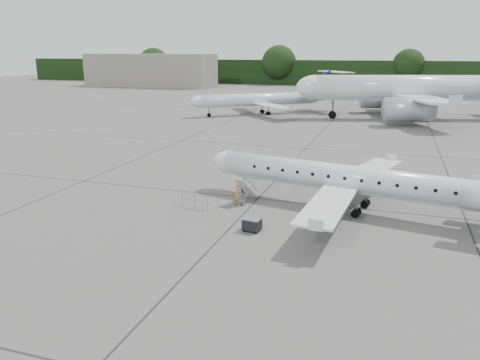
% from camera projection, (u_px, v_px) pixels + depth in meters
% --- Properties ---
extents(ground, '(320.00, 320.00, 0.00)m').
position_uv_depth(ground, '(307.00, 246.00, 27.28)').
color(ground, '#5C5B59').
rests_on(ground, ground).
extents(treeline, '(260.00, 4.00, 8.00)m').
position_uv_depth(treeline, '(383.00, 74.00, 145.21)').
color(treeline, black).
rests_on(treeline, ground).
extents(terminal_building, '(40.00, 14.00, 10.00)m').
position_uv_depth(terminal_building, '(151.00, 70.00, 147.71)').
color(terminal_building, slate).
rests_on(terminal_building, ground).
extents(main_regional_jet, '(28.38, 22.83, 6.48)m').
position_uv_depth(main_regional_jet, '(351.00, 166.00, 32.57)').
color(main_regional_jet, silver).
rests_on(main_regional_jet, ground).
extents(airstair, '(1.26, 2.28, 2.03)m').
position_uv_depth(airstair, '(246.00, 189.00, 34.92)').
color(airstair, silver).
rests_on(airstair, ground).
extents(passenger, '(0.69, 0.55, 1.64)m').
position_uv_depth(passenger, '(238.00, 196.00, 33.94)').
color(passenger, '#8D704D').
rests_on(passenger, ground).
extents(safety_railing, '(2.18, 0.48, 1.00)m').
position_uv_depth(safety_railing, '(195.00, 201.00, 33.67)').
color(safety_railing, gray).
rests_on(safety_railing, ground).
extents(baggage_cart, '(1.17, 0.99, 0.92)m').
position_uv_depth(baggage_cart, '(252.00, 224.00, 29.38)').
color(baggage_cart, black).
rests_on(baggage_cart, ground).
extents(bg_narrowbody, '(46.19, 38.62, 14.27)m').
position_uv_depth(bg_narrowbody, '(412.00, 75.00, 75.81)').
color(bg_narrowbody, silver).
rests_on(bg_narrowbody, ground).
extents(bg_regional_left, '(34.75, 33.54, 7.41)m').
position_uv_depth(bg_regional_left, '(260.00, 93.00, 82.28)').
color(bg_regional_left, silver).
rests_on(bg_regional_left, ground).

